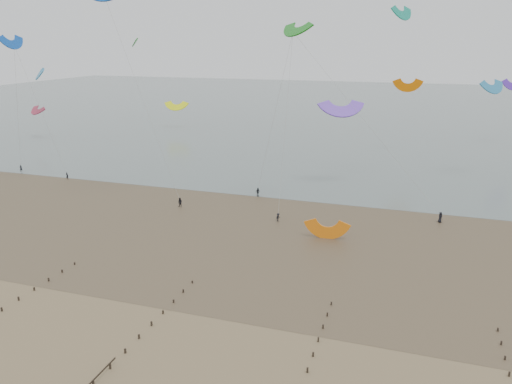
{
  "coord_description": "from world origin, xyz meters",
  "views": [
    {
      "loc": [
        29.73,
        -40.67,
        29.98
      ],
      "look_at": [
        7.44,
        28.0,
        8.0
      ],
      "focal_mm": 35.0,
      "sensor_mm": 36.0,
      "label": 1
    }
  ],
  "objects": [
    {
      "name": "kitesurfer_lead",
      "position": [
        -44.11,
        49.18,
        0.81
      ],
      "size": [
        0.62,
        0.44,
        1.63
      ],
      "primitive_type": "imported",
      "rotation": [
        0.0,
        0.0,
        3.06
      ],
      "color": "black",
      "rests_on": "ground"
    },
    {
      "name": "kites_airborne",
      "position": [
        -10.18,
        84.66,
        21.29
      ],
      "size": [
        255.62,
        101.48,
        36.88
      ],
      "color": "#197D1A",
      "rests_on": "ground"
    },
    {
      "name": "sea_and_shore",
      "position": [
        -4.08,
        34.4,
        0.01
      ],
      "size": [
        500.0,
        665.0,
        0.03
      ],
      "color": "#475654",
      "rests_on": "ground"
    },
    {
      "name": "kitesurfers",
      "position": [
        18.59,
        46.8,
        0.88
      ],
      "size": [
        120.51,
        17.85,
        1.86
      ],
      "color": "black",
      "rests_on": "ground"
    },
    {
      "name": "ground",
      "position": [
        0.0,
        0.0,
        0.0
      ],
      "size": [
        500.0,
        500.0,
        0.0
      ],
      "primitive_type": "plane",
      "color": "brown",
      "rests_on": "ground"
    },
    {
      "name": "grounded_kite",
      "position": [
        17.74,
        32.39,
        0.0
      ],
      "size": [
        6.31,
        5.06,
        3.32
      ],
      "primitive_type": null,
      "rotation": [
        1.54,
        0.0,
        0.06
      ],
      "color": "orange",
      "rests_on": "ground"
    }
  ]
}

